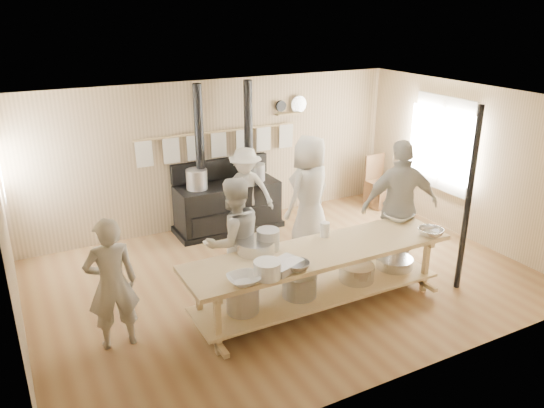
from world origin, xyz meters
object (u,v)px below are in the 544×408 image
at_px(cook_left, 234,241).
at_px(cook_right, 400,206).
at_px(stove, 227,201).
at_px(prep_table, 319,273).
at_px(cook_by_window, 246,191).
at_px(cook_far_left, 112,284).
at_px(cook_center, 309,193).
at_px(chair, 380,191).
at_px(roasting_pan, 284,265).

height_order(cook_left, cook_right, cook_right).
xyz_separation_m(stove, prep_table, (-0.00, -3.02, -0.00)).
xyz_separation_m(prep_table, cook_by_window, (0.24, 2.73, 0.24)).
bearing_deg(cook_far_left, cook_center, -157.40).
xyz_separation_m(cook_left, chair, (4.04, 1.98, -0.57)).
bearing_deg(cook_by_window, cook_right, -17.30).
distance_m(cook_right, cook_by_window, 2.71).
height_order(stove, chair, stove).
xyz_separation_m(cook_center, cook_right, (0.80, -1.23, 0.05)).
bearing_deg(stove, cook_left, -110.99).
bearing_deg(stove, chair, -5.93).
xyz_separation_m(cook_center, cook_by_window, (-0.64, 1.05, -0.18)).
bearing_deg(cook_right, chair, -105.82).
bearing_deg(cook_left, roasting_pan, 97.57).
height_order(cook_right, chair, cook_right).
bearing_deg(roasting_pan, cook_center, 51.58).
relative_size(cook_by_window, chair, 1.51).
bearing_deg(stove, prep_table, -90.04).
height_order(prep_table, cook_by_window, cook_by_window).
distance_m(prep_table, cook_center, 1.95).
bearing_deg(roasting_pan, cook_right, 16.66).
bearing_deg(prep_table, cook_right, 15.09).
bearing_deg(cook_far_left, prep_table, 172.65).
xyz_separation_m(prep_table, cook_right, (1.68, 0.45, 0.48)).
relative_size(cook_far_left, roasting_pan, 3.74).
xyz_separation_m(cook_left, cook_center, (1.76, 0.98, 0.07)).
bearing_deg(cook_left, chair, -159.91).
xyz_separation_m(prep_table, chair, (3.16, 2.69, -0.22)).
xyz_separation_m(prep_table, roasting_pan, (-0.65, -0.25, 0.38)).
distance_m(prep_table, cook_far_left, 2.57).
height_order(cook_left, cook_by_window, cook_left).
relative_size(prep_table, cook_center, 1.91).
bearing_deg(cook_far_left, roasting_pan, 162.45).
bearing_deg(prep_table, roasting_pan, -159.41).
bearing_deg(cook_center, chair, -177.51).
bearing_deg(cook_left, cook_right, 168.34).
relative_size(prep_table, cook_by_window, 2.35).
bearing_deg(prep_table, chair, 40.43).
bearing_deg(stove, cook_right, -56.75).
bearing_deg(cook_by_window, cook_center, -18.22).
xyz_separation_m(cook_left, cook_by_window, (1.13, 2.03, -0.11)).
distance_m(cook_center, cook_by_window, 1.24).
height_order(cook_far_left, cook_by_window, cook_far_left).
relative_size(chair, roasting_pan, 2.35).
xyz_separation_m(stove, chair, (3.15, -0.33, -0.22)).
relative_size(stove, roasting_pan, 6.03).
xyz_separation_m(cook_by_window, roasting_pan, (-0.89, -2.98, 0.13)).
xyz_separation_m(cook_far_left, cook_by_window, (2.76, 2.31, -0.04)).
relative_size(stove, cook_far_left, 1.61).
bearing_deg(cook_center, roasting_pan, 30.32).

